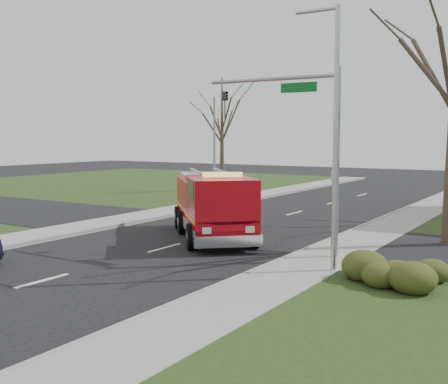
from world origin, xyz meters
The scene contains 9 objects.
ground centered at (0.00, 0.00, 0.00)m, with size 120.00×120.00×0.00m, color black.
sidewalk_right centered at (6.20, 0.00, 0.07)m, with size 2.40×80.00×0.15m, color gray.
sidewalk_left centered at (-6.20, 0.00, 0.07)m, with size 2.40×80.00×0.15m, color gray.
hedge_corner centered at (9.00, -1.00, 0.58)m, with size 2.80×2.00×0.90m, color #353F16.
bare_tree_left centered at (-10.00, 20.00, 5.56)m, with size 4.50×4.50×9.00m.
traffic_signal_mast centered at (5.21, 1.50, 4.71)m, with size 5.29×0.18×6.80m.
streetlight_pole centered at (7.14, -0.50, 4.55)m, with size 1.48×0.16×8.40m.
utility_pole_far centered at (-6.80, 14.00, 3.50)m, with size 0.14×0.14×7.00m, color gray.
fire_engine centered at (0.41, 2.90, 1.36)m, with size 6.86×7.22×3.00m.
Camera 1 is at (13.61, -17.21, 4.38)m, focal length 45.00 mm.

